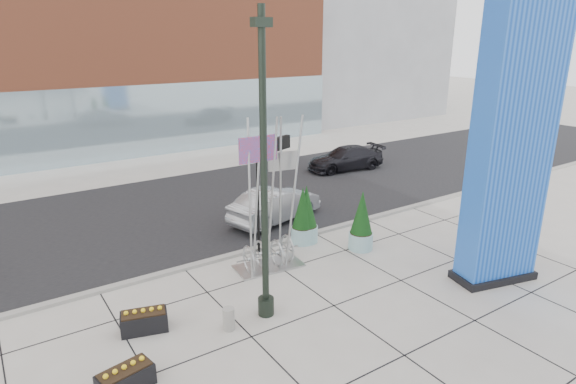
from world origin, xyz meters
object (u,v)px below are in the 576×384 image
lamp_post (264,202)px  public_art_sculpture (269,230)px  blue_pylon (510,152)px  overhead_street_sign (274,157)px  car_silver_mid (275,205)px  concrete_bollard (229,319)px

lamp_post → public_art_sculpture: 3.87m
blue_pylon → overhead_street_sign: blue_pylon is taller
lamp_post → overhead_street_sign: lamp_post is taller
blue_pylon → car_silver_mid: blue_pylon is taller
public_art_sculpture → car_silver_mid: bearing=60.5°
lamp_post → concrete_bollard: lamp_post is taller
lamp_post → public_art_sculpture: size_ratio=1.59×
car_silver_mid → blue_pylon: bearing=-173.9°
car_silver_mid → public_art_sculpture: bearing=130.1°
overhead_street_sign → car_silver_mid: 4.20m
blue_pylon → overhead_street_sign: (-5.02, 6.45, -0.78)m
blue_pylon → overhead_street_sign: bearing=141.5°
overhead_street_sign → car_silver_mid: bearing=37.5°
public_art_sculpture → blue_pylon: bearing=-34.5°
car_silver_mid → overhead_street_sign: bearing=132.6°
overhead_street_sign → public_art_sculpture: bearing=-149.3°
blue_pylon → lamp_post: 8.28m
lamp_post → concrete_bollard: (-1.31, -0.09, -3.31)m
lamp_post → concrete_bollard: size_ratio=13.12×
public_art_sculpture → car_silver_mid: size_ratio=1.19×
lamp_post → car_silver_mid: (4.42, 6.50, -2.88)m
blue_pylon → car_silver_mid: 10.30m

